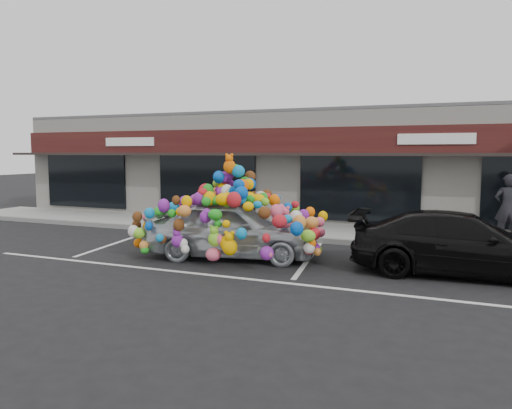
% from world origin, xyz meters
% --- Properties ---
extents(ground, '(90.00, 90.00, 0.00)m').
position_xyz_m(ground, '(0.00, 0.00, 0.00)').
color(ground, black).
rests_on(ground, ground).
extents(shop_building, '(24.00, 7.20, 4.31)m').
position_xyz_m(shop_building, '(0.00, 8.44, 2.16)').
color(shop_building, white).
rests_on(shop_building, ground).
extents(sidewalk, '(26.00, 3.00, 0.15)m').
position_xyz_m(sidewalk, '(0.00, 4.00, 0.07)').
color(sidewalk, gray).
rests_on(sidewalk, ground).
extents(kerb, '(26.00, 0.18, 0.16)m').
position_xyz_m(kerb, '(0.00, 2.50, 0.07)').
color(kerb, slate).
rests_on(kerb, ground).
extents(parking_stripe_left, '(0.73, 4.37, 0.01)m').
position_xyz_m(parking_stripe_left, '(-3.20, 0.20, 0.00)').
color(parking_stripe_left, silver).
rests_on(parking_stripe_left, ground).
extents(parking_stripe_mid, '(0.73, 4.37, 0.01)m').
position_xyz_m(parking_stripe_mid, '(2.80, 0.20, 0.00)').
color(parking_stripe_mid, silver).
rests_on(parking_stripe_mid, ground).
extents(lane_line, '(14.00, 0.12, 0.01)m').
position_xyz_m(lane_line, '(2.00, -2.30, 0.00)').
color(lane_line, silver).
rests_on(lane_line, ground).
extents(toy_car, '(3.18, 4.98, 2.72)m').
position_xyz_m(toy_car, '(0.92, -0.47, 0.92)').
color(toy_car, gray).
rests_on(toy_car, ground).
extents(black_sedan, '(2.25, 4.94, 1.40)m').
position_xyz_m(black_sedan, '(6.40, -0.11, 0.70)').
color(black_sedan, black).
rests_on(black_sedan, ground).
extents(pedestrian_a, '(0.79, 0.60, 1.94)m').
position_xyz_m(pedestrian_a, '(7.59, 4.21, 1.12)').
color(pedestrian_a, black).
rests_on(pedestrian_a, sidewalk).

